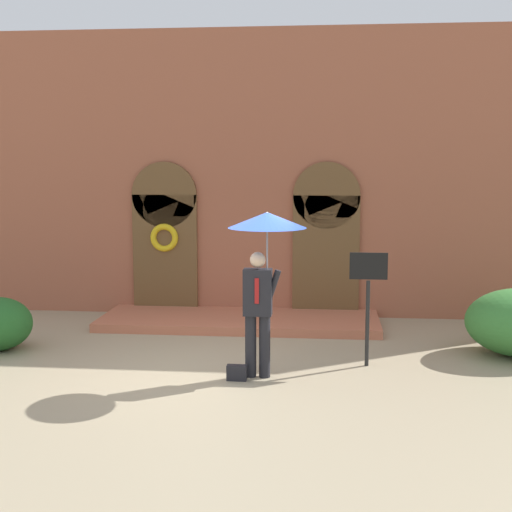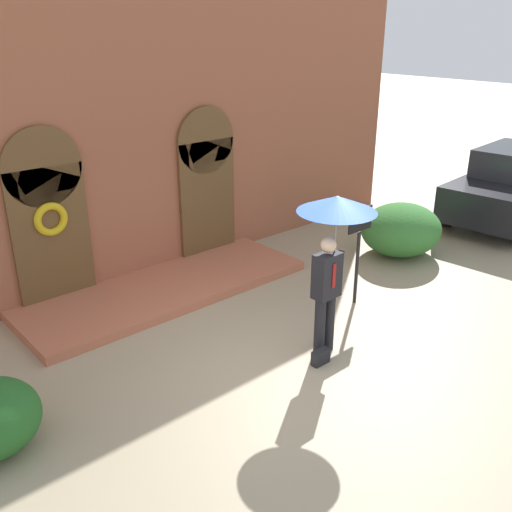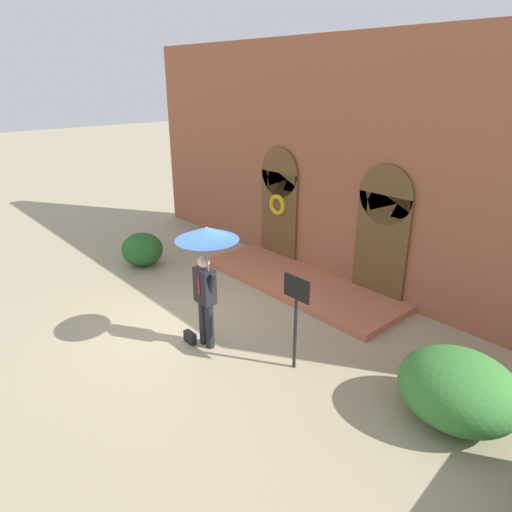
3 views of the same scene
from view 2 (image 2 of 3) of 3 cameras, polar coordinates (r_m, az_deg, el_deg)
ground_plane at (r=8.29m, az=2.90°, el=-10.67°), size 80.00×80.00×0.00m
building_facade at (r=10.48m, az=-13.14°, el=11.75°), size 14.00×2.30×5.60m
person_with_umbrella at (r=7.85m, az=7.83°, el=2.78°), size 1.10×1.10×2.36m
handbag at (r=8.27m, az=6.48°, el=-10.00°), size 0.28×0.12×0.22m
sign_post at (r=9.61m, az=10.25°, el=1.61°), size 0.56×0.06×1.72m
shrub_right at (r=12.17m, az=14.31°, el=2.59°), size 1.74×1.58×1.06m
parked_car at (r=14.97m, az=24.26°, el=6.41°), size 4.25×2.30×1.76m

